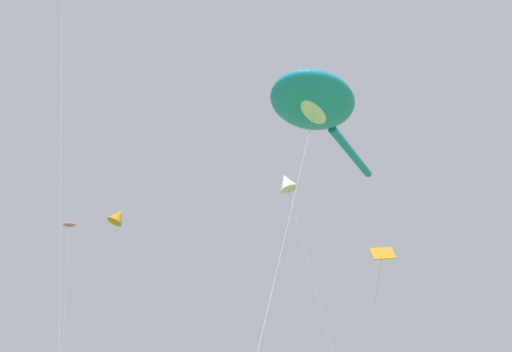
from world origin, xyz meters
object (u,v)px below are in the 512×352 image
object	(u,v)px
small_kite_bird_shape	(287,182)
small_kite_diamond_red	(69,230)
small_kite_stunt_black	(382,257)
big_show_kite	(315,106)
small_kite_triangle_green	(118,216)

from	to	relation	value
small_kite_bird_shape	small_kite_diamond_red	xyz separation A→B (m)	(-5.59, 8.98, -2.13)
small_kite_stunt_black	small_kite_diamond_red	world-z (taller)	small_kite_diamond_red
big_show_kite	small_kite_stunt_black	world-z (taller)	big_show_kite
small_kite_stunt_black	small_kite_diamond_red	size ratio (longest dim) A/B	0.87
big_show_kite	small_kite_bird_shape	xyz separation A→B (m)	(-1.00, 1.33, -4.44)
small_kite_stunt_black	small_kite_bird_shape	size ratio (longest dim) A/B	0.69
small_kite_diamond_red	small_kite_bird_shape	bearing A→B (deg)	-12.09
big_show_kite	small_kite_diamond_red	world-z (taller)	big_show_kite
small_kite_bird_shape	small_kite_diamond_red	world-z (taller)	small_kite_bird_shape
big_show_kite	small_kite_triangle_green	xyz separation A→B (m)	(-0.24, 15.80, -2.90)
small_kite_triangle_green	small_kite_stunt_black	bearing A→B (deg)	31.71
small_kite_bird_shape	small_kite_triangle_green	world-z (taller)	small_kite_triangle_green
small_kite_diamond_red	small_kite_triangle_green	bearing A→B (deg)	86.85
small_kite_bird_shape	small_kite_stunt_black	bearing A→B (deg)	-69.99
big_show_kite	small_kite_diamond_red	distance (m)	13.89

